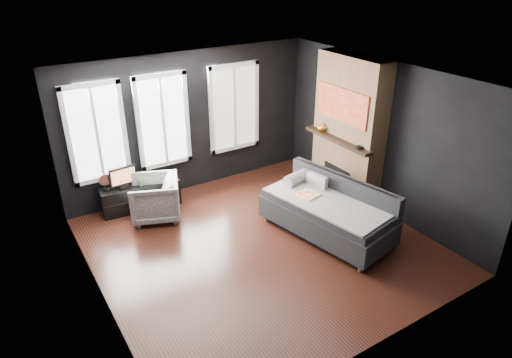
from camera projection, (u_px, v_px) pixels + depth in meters
floor at (261, 245)px, 7.40m from camera, size 5.00×5.00×0.00m
ceiling at (262, 81)px, 6.20m from camera, size 5.00×5.00×0.00m
wall_back at (190, 123)px, 8.69m from camera, size 5.00×0.02×2.70m
wall_left at (90, 217)px, 5.60m from camera, size 0.02×5.00×2.70m
wall_right at (381, 138)px, 7.99m from camera, size 0.02×5.00×2.70m
windows at (164, 72)px, 7.99m from camera, size 4.00×0.16×1.76m
fireplace at (349, 130)px, 8.35m from camera, size 0.70×1.62×2.70m
sofa at (327, 210)px, 7.49m from camera, size 1.51×2.37×0.95m
stripe_pillow at (317, 185)px, 7.82m from camera, size 0.17×0.41×0.40m
armchair at (155, 196)px, 8.01m from camera, size 1.01×1.04×0.84m
media_console at (141, 195)px, 8.41m from camera, size 1.46×0.58×0.49m
monitor at (123, 176)px, 8.07m from camera, size 0.51×0.14×0.45m
desk_fan at (106, 182)px, 8.02m from camera, size 0.26×0.26×0.32m
mug at (161, 177)px, 8.42m from camera, size 0.15×0.14×0.12m
book at (167, 172)px, 8.51m from camera, size 0.16×0.03×0.21m
storage_box at (144, 180)px, 8.29m from camera, size 0.25×0.18×0.13m
mantel_vase at (322, 127)px, 8.59m from camera, size 0.24×0.24×0.18m
mantel_clock at (359, 147)px, 7.86m from camera, size 0.15×0.15×0.04m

